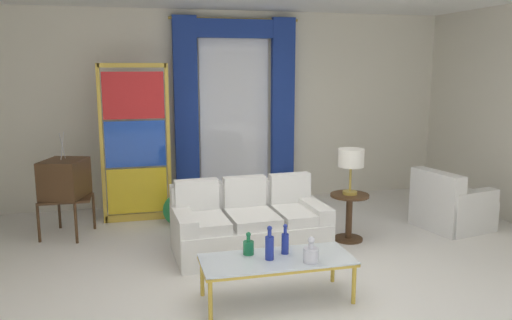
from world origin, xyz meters
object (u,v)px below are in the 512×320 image
at_px(stained_glass_divider, 136,147).
at_px(bottle_amber_squat, 270,246).
at_px(coffee_table, 277,262).
at_px(table_lamp_brass, 351,160).
at_px(bottle_blue_decanter, 248,247).
at_px(couch_white_long, 248,225).
at_px(armchair_white, 450,207).
at_px(bottle_crystal_tall, 311,254).
at_px(vintage_tv, 64,180).
at_px(peacock_figurine, 180,211).
at_px(round_side_table, 349,213).
at_px(bottle_ruby_flask, 285,242).

bearing_deg(stained_glass_divider, bottle_amber_squat, -68.42).
height_order(coffee_table, table_lamp_brass, table_lamp_brass).
bearing_deg(stained_glass_divider, bottle_blue_decanter, -70.09).
xyz_separation_m(couch_white_long, armchair_white, (2.82, 0.16, -0.02)).
xyz_separation_m(couch_white_long, bottle_amber_squat, (-0.11, -1.35, 0.23)).
relative_size(armchair_white, table_lamp_brass, 1.69).
height_order(bottle_blue_decanter, bottle_crystal_tall, bottle_crystal_tall).
bearing_deg(vintage_tv, couch_white_long, -26.76).
distance_m(bottle_crystal_tall, table_lamp_brass, 1.96).
relative_size(couch_white_long, armchair_white, 1.87).
height_order(couch_white_long, bottle_crystal_tall, couch_white_long).
xyz_separation_m(armchair_white, peacock_figurine, (-3.53, 0.94, -0.07)).
distance_m(vintage_tv, armchair_white, 5.08).
distance_m(stained_glass_divider, round_side_table, 3.03).
relative_size(coffee_table, stained_glass_divider, 0.64).
xyz_separation_m(couch_white_long, round_side_table, (1.30, 0.04, 0.05)).
height_order(bottle_amber_squat, table_lamp_brass, table_lamp_brass).
height_order(bottle_amber_squat, peacock_figurine, bottle_amber_squat).
relative_size(coffee_table, table_lamp_brass, 2.48).
height_order(peacock_figurine, round_side_table, round_side_table).
bearing_deg(peacock_figurine, round_side_table, -27.96).
height_order(coffee_table, vintage_tv, vintage_tv).
distance_m(peacock_figurine, round_side_table, 2.28).
distance_m(couch_white_long, bottle_crystal_tall, 1.54).
bearing_deg(vintage_tv, coffee_table, -48.83).
height_order(couch_white_long, armchair_white, couch_white_long).
bearing_deg(table_lamp_brass, coffee_table, -134.31).
bearing_deg(stained_glass_divider, table_lamp_brass, -30.09).
bearing_deg(peacock_figurine, bottle_amber_squat, -76.47).
height_order(bottle_crystal_tall, round_side_table, bottle_crystal_tall).
height_order(vintage_tv, round_side_table, vintage_tv).
relative_size(couch_white_long, vintage_tv, 1.34).
relative_size(bottle_blue_decanter, armchair_white, 0.23).
height_order(armchair_white, round_side_table, armchair_white).
bearing_deg(vintage_tv, armchair_white, -10.48).
bearing_deg(round_side_table, bottle_blue_decanter, -142.32).
distance_m(peacock_figurine, table_lamp_brass, 2.41).
distance_m(bottle_amber_squat, round_side_table, 1.99).
xyz_separation_m(bottle_crystal_tall, round_side_table, (1.07, 1.55, -0.14)).
xyz_separation_m(coffee_table, stained_glass_divider, (-1.21, 2.85, 0.68)).
bearing_deg(bottle_ruby_flask, vintage_tv, 133.63).
xyz_separation_m(couch_white_long, coffee_table, (-0.04, -1.33, 0.07)).
xyz_separation_m(coffee_table, bottle_amber_squat, (-0.08, -0.02, 0.16)).
bearing_deg(bottle_crystal_tall, armchair_white, 32.82).
relative_size(peacock_figurine, round_side_table, 1.01).
distance_m(couch_white_long, peacock_figurine, 1.32).
bearing_deg(couch_white_long, round_side_table, 1.85).
xyz_separation_m(armchair_white, stained_glass_divider, (-4.07, 1.36, 0.77)).
bearing_deg(coffee_table, armchair_white, 27.61).
bearing_deg(round_side_table, peacock_figurine, 152.04).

